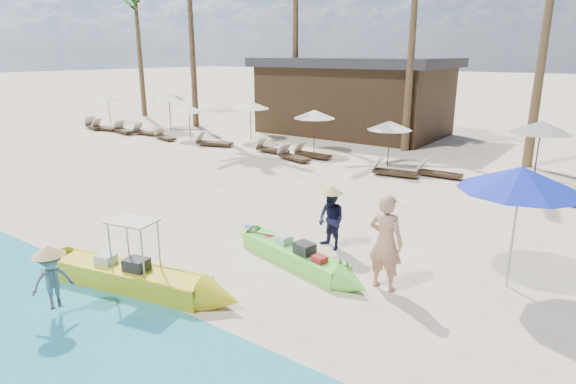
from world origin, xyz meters
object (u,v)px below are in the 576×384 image
Objects in this scene: yellow_canoe at (129,277)px; tourist at (386,242)px; blue_umbrella at (521,179)px; green_canoe at (293,255)px.

tourist is at bearing 22.99° from yellow_canoe.
yellow_canoe is 7.92m from blue_umbrella.
green_canoe is at bearing 42.36° from yellow_canoe.
blue_umbrella reaches higher than green_canoe.
yellow_canoe is 2.83× the size of tourist.
tourist is (2.15, 0.11, 0.78)m from green_canoe.
yellow_canoe is at bearing -143.66° from blue_umbrella.
green_canoe is 2.29m from tourist.
tourist is at bearing 16.46° from green_canoe.
tourist is (4.16, 3.00, 0.75)m from yellow_canoe.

